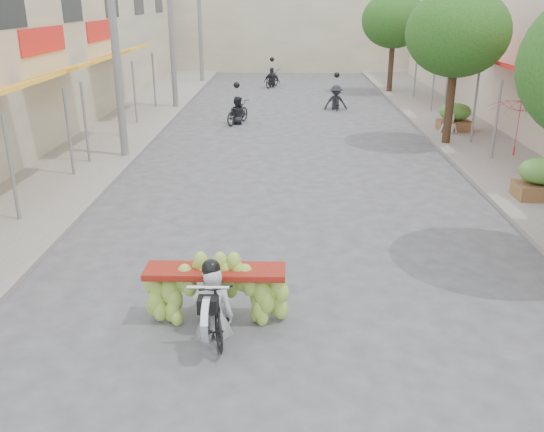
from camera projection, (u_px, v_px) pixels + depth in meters
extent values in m
plane|color=#515156|center=(300.00, 408.00, 7.27)|extent=(120.00, 120.00, 0.00)
cube|color=gray|center=(104.00, 136.00, 21.43)|extent=(4.00, 60.00, 0.12)
cube|color=gray|center=(482.00, 138.00, 21.11)|extent=(4.00, 60.00, 0.12)
cube|color=yellow|center=(2.00, 91.00, 13.94)|extent=(1.77, 4.00, 0.53)
cylinder|color=slate|center=(11.00, 170.00, 12.76)|extent=(0.08, 0.08, 2.55)
cylinder|color=slate|center=(69.00, 135.00, 16.12)|extent=(0.08, 0.08, 2.55)
cube|color=yellow|center=(73.00, 68.00, 18.61)|extent=(1.77, 4.00, 0.53)
cylinder|color=slate|center=(85.00, 124.00, 17.43)|extent=(0.08, 0.08, 2.55)
cylinder|color=slate|center=(118.00, 104.00, 20.80)|extent=(0.08, 0.08, 2.55)
cube|color=red|center=(43.00, 40.00, 18.33)|extent=(0.10, 3.50, 0.80)
cube|color=yellow|center=(123.00, 52.00, 24.22)|extent=(1.77, 4.00, 0.53)
cylinder|color=slate|center=(135.00, 94.00, 23.04)|extent=(0.08, 0.08, 2.55)
cylinder|color=slate|center=(154.00, 82.00, 26.41)|extent=(0.08, 0.08, 2.55)
cube|color=red|center=(100.00, 31.00, 23.94)|extent=(0.10, 3.50, 0.80)
cube|color=#1E2328|center=(9.00, 8.00, 16.11)|extent=(0.08, 2.00, 1.10)
cube|color=#1E2328|center=(71.00, 6.00, 20.78)|extent=(0.08, 2.00, 1.10)
cube|color=#1E2328|center=(111.00, 4.00, 25.46)|extent=(0.08, 2.00, 1.10)
cube|color=#1E2328|center=(138.00, 4.00, 30.13)|extent=(0.08, 2.00, 1.10)
cube|color=#1E2328|center=(158.00, 3.00, 34.81)|extent=(0.08, 2.00, 1.10)
cylinder|color=slate|center=(496.00, 122.00, 17.79)|extent=(0.08, 0.08, 2.55)
cube|color=red|center=(486.00, 60.00, 21.08)|extent=(1.77, 4.20, 0.53)
cylinder|color=slate|center=(475.00, 109.00, 19.85)|extent=(0.08, 0.08, 2.55)
cylinder|color=slate|center=(446.00, 92.00, 23.40)|extent=(0.08, 0.08, 2.55)
cube|color=red|center=(445.00, 47.00, 26.69)|extent=(1.77, 4.20, 0.53)
cylinder|color=slate|center=(433.00, 85.00, 25.46)|extent=(0.08, 0.08, 2.55)
cylinder|color=slate|center=(415.00, 74.00, 29.01)|extent=(0.08, 0.08, 2.55)
cube|color=#BDB495|center=(290.00, 18.00, 41.55)|extent=(20.00, 6.00, 7.00)
cylinder|color=slate|center=(114.00, 29.00, 17.19)|extent=(0.24, 0.24, 8.00)
cylinder|color=slate|center=(171.00, 19.00, 25.61)|extent=(0.24, 0.24, 8.00)
cylinder|color=slate|center=(200.00, 14.00, 34.02)|extent=(0.24, 0.24, 8.00)
cylinder|color=#3A2719|center=(450.00, 100.00, 19.66)|extent=(0.28, 0.28, 3.20)
ellipsoid|color=#255719|center=(458.00, 33.00, 18.88)|extent=(3.40, 3.40, 2.90)
cylinder|color=#3A2719|center=(391.00, 63.00, 30.88)|extent=(0.28, 0.28, 3.20)
ellipsoid|color=#255719|center=(394.00, 20.00, 30.10)|extent=(3.40, 3.40, 2.90)
cube|color=brown|center=(540.00, 189.00, 14.47)|extent=(1.20, 0.80, 0.50)
ellipsoid|color=#4E8A33|center=(544.00, 166.00, 14.26)|extent=(1.20, 0.88, 0.66)
cube|color=brown|center=(454.00, 124.00, 21.95)|extent=(1.20, 0.80, 0.50)
ellipsoid|color=#4E8A33|center=(456.00, 109.00, 21.74)|extent=(1.20, 0.88, 0.66)
imported|color=black|center=(213.00, 303.00, 8.73)|extent=(0.93, 1.84, 1.04)
cylinder|color=silver|center=(207.00, 320.00, 8.08)|extent=(0.10, 0.66, 0.66)
cube|color=black|center=(208.00, 305.00, 8.11)|extent=(0.28, 0.22, 0.22)
cylinder|color=silver|center=(208.00, 288.00, 8.13)|extent=(0.60, 0.05, 0.05)
cube|color=maroon|center=(215.00, 271.00, 8.93)|extent=(2.18, 0.55, 0.10)
imported|color=#B8B8C0|center=(211.00, 266.00, 8.45)|extent=(0.63, 0.46, 1.74)
sphere|color=black|center=(209.00, 213.00, 8.12)|extent=(0.28, 0.28, 0.28)
imported|color=red|center=(523.00, 98.00, 15.17)|extent=(1.92, 1.92, 1.58)
imported|color=white|center=(450.00, 112.00, 21.39)|extent=(0.77, 0.47, 1.55)
imported|color=black|center=(237.00, 112.00, 23.60)|extent=(1.20, 1.78, 0.94)
imported|color=#222229|center=(237.00, 96.00, 23.37)|extent=(0.91, 0.74, 1.65)
sphere|color=black|center=(237.00, 85.00, 23.21)|extent=(0.26, 0.26, 0.26)
imported|color=black|center=(336.00, 100.00, 26.63)|extent=(0.49, 1.56, 0.91)
imported|color=#222229|center=(336.00, 85.00, 26.40)|extent=(1.08, 0.59, 1.65)
sphere|color=black|center=(337.00, 75.00, 26.24)|extent=(0.26, 0.26, 0.26)
imported|color=black|center=(272.00, 79.00, 33.36)|extent=(1.19, 1.86, 0.98)
imported|color=#222229|center=(272.00, 68.00, 33.14)|extent=(1.09, 0.84, 1.65)
sphere|color=black|center=(272.00, 59.00, 32.98)|extent=(0.26, 0.26, 0.26)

